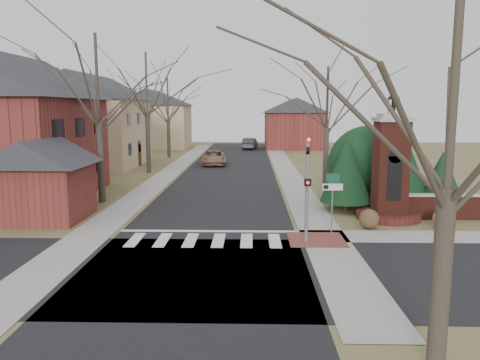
{
  "coord_description": "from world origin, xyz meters",
  "views": [
    {
      "loc": [
        1.98,
        -18.52,
        5.6
      ],
      "look_at": [
        1.39,
        6.0,
        1.83
      ],
      "focal_mm": 35.0,
      "sensor_mm": 36.0,
      "label": 1
    }
  ],
  "objects_px": {
    "traffic_signal_pole": "(307,182)",
    "brick_gate_monument": "(390,177)",
    "sign_post": "(332,191)",
    "distant_car": "(250,144)",
    "pickup_truck": "(214,158)"
  },
  "relations": [
    {
      "from": "brick_gate_monument",
      "to": "pickup_truck",
      "type": "relative_size",
      "value": 1.25
    },
    {
      "from": "pickup_truck",
      "to": "distant_car",
      "type": "bearing_deg",
      "value": 73.47
    },
    {
      "from": "distant_car",
      "to": "pickup_truck",
      "type": "bearing_deg",
      "value": 86.37
    },
    {
      "from": "traffic_signal_pole",
      "to": "distant_car",
      "type": "bearing_deg",
      "value": 93.15
    },
    {
      "from": "sign_post",
      "to": "distant_car",
      "type": "xyz_separation_m",
      "value": [
        -3.79,
        44.06,
        -1.17
      ]
    },
    {
      "from": "sign_post",
      "to": "brick_gate_monument",
      "type": "height_order",
      "value": "brick_gate_monument"
    },
    {
      "from": "traffic_signal_pole",
      "to": "distant_car",
      "type": "distance_m",
      "value": 45.58
    },
    {
      "from": "traffic_signal_pole",
      "to": "distant_car",
      "type": "relative_size",
      "value": 0.95
    },
    {
      "from": "sign_post",
      "to": "brick_gate_monument",
      "type": "distance_m",
      "value": 4.55
    },
    {
      "from": "brick_gate_monument",
      "to": "pickup_truck",
      "type": "height_order",
      "value": "brick_gate_monument"
    },
    {
      "from": "traffic_signal_pole",
      "to": "brick_gate_monument",
      "type": "xyz_separation_m",
      "value": [
        4.7,
        4.42,
        -0.42
      ]
    },
    {
      "from": "pickup_truck",
      "to": "traffic_signal_pole",
      "type": "bearing_deg",
      "value": -82.96
    },
    {
      "from": "sign_post",
      "to": "brick_gate_monument",
      "type": "xyz_separation_m",
      "value": [
        3.41,
        3.01,
        0.22
      ]
    },
    {
      "from": "brick_gate_monument",
      "to": "distant_car",
      "type": "xyz_separation_m",
      "value": [
        -7.2,
        41.06,
        -1.38
      ]
    },
    {
      "from": "sign_post",
      "to": "pickup_truck",
      "type": "xyz_separation_m",
      "value": [
        -7.35,
        25.89,
        -1.23
      ]
    }
  ]
}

